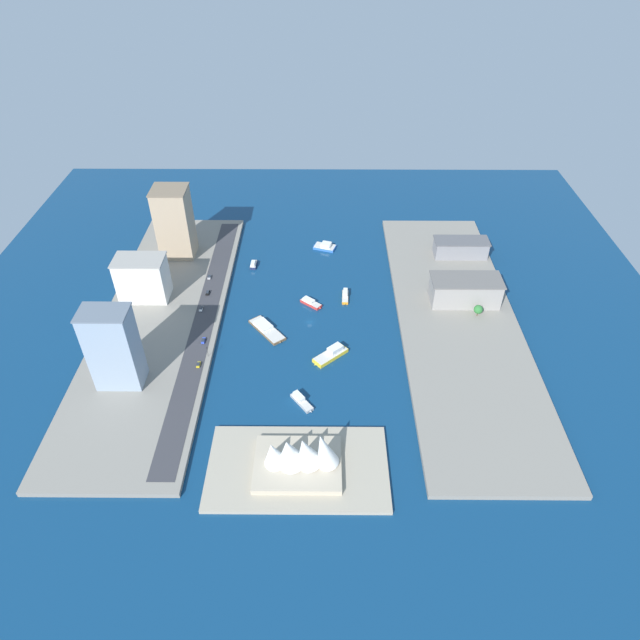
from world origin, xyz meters
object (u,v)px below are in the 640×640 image
object	(u,v)px
catamaran_blue	(325,246)
van_white	(201,309)
water_taxi_orange	(345,296)
carpark_squat_concrete	(465,290)
patrol_launch_navy	(253,264)
tugboat_red	(311,303)
suv_black	(208,293)
apartment_midrise_tan	(174,222)
taxi_yellow_cab	(198,365)
sedan_silver	(209,277)
traffic_light_waterfront	(207,350)
opera_landmark	(299,456)
warehouse_low_gray	(461,248)
tower_tall_glass	(113,348)
barge_flat_brown	(266,329)
hatchback_blue	(203,340)
ferry_yellow_fast	(331,354)
yacht_sleek_gray	(301,401)
hotel_broad_white	(143,278)

from	to	relation	value
catamaran_blue	van_white	size ratio (longest dim) A/B	3.46
water_taxi_orange	carpark_squat_concrete	xyz separation A→B (m)	(-72.71, 6.53, 9.43)
patrol_launch_navy	tugboat_red	bearing A→B (deg)	132.93
suv_black	apartment_midrise_tan	bearing A→B (deg)	-60.29
taxi_yellow_cab	sedan_silver	xyz separation A→B (m)	(7.66, -82.86, -0.01)
traffic_light_waterfront	opera_landmark	size ratio (longest dim) A/B	0.17
warehouse_low_gray	van_white	distance (m)	180.11
tower_tall_glass	traffic_light_waterfront	size ratio (longest dim) A/B	7.05
patrol_launch_navy	van_white	distance (m)	58.62
patrol_launch_navy	warehouse_low_gray	size ratio (longest dim) A/B	0.30
barge_flat_brown	hatchback_blue	world-z (taller)	hatchback_blue
tugboat_red	apartment_midrise_tan	bearing A→B (deg)	-30.69
carpark_squat_concrete	opera_landmark	xyz separation A→B (m)	(97.10, 122.90, -1.29)
ferry_yellow_fast	barge_flat_brown	bearing A→B (deg)	-30.43
patrol_launch_navy	traffic_light_waterfront	bearing A→B (deg)	80.68
sedan_silver	opera_landmark	xyz separation A→B (m)	(-64.21, 146.80, 6.06)
carpark_squat_concrete	opera_landmark	world-z (taller)	opera_landmark
hatchback_blue	traffic_light_waterfront	distance (m)	13.32
ferry_yellow_fast	hatchback_blue	distance (m)	72.92
hatchback_blue	sedan_silver	world-z (taller)	sedan_silver
traffic_light_waterfront	taxi_yellow_cab	bearing A→B (deg)	62.90
tugboat_red	traffic_light_waterfront	size ratio (longest dim) A/B	2.15
sedan_silver	suv_black	size ratio (longest dim) A/B	0.91
yacht_sleek_gray	sedan_silver	distance (m)	124.18
sedan_silver	carpark_squat_concrete	bearing A→B (deg)	171.57
water_taxi_orange	taxi_yellow_cab	world-z (taller)	taxi_yellow_cab
ferry_yellow_fast	carpark_squat_concrete	world-z (taller)	carpark_squat_concrete
catamaran_blue	opera_landmark	distance (m)	189.43
tugboat_red	warehouse_low_gray	bearing A→B (deg)	-152.31
water_taxi_orange	opera_landmark	bearing A→B (deg)	79.33
ferry_yellow_fast	barge_flat_brown	distance (m)	44.27
patrol_launch_navy	warehouse_low_gray	bearing A→B (deg)	-175.67
tower_tall_glass	hatchback_blue	bearing A→B (deg)	-139.57
yacht_sleek_gray	hotel_broad_white	size ratio (longest dim) A/B	0.48
yacht_sleek_gray	opera_landmark	xyz separation A→B (m)	(-0.51, 40.22, 8.20)
yacht_sleek_gray	warehouse_low_gray	xyz separation A→B (m)	(-105.41, -135.79, 7.30)
ferry_yellow_fast	tower_tall_glass	xyz separation A→B (m)	(108.96, 22.43, 23.81)
ferry_yellow_fast	tower_tall_glass	world-z (taller)	tower_tall_glass
carpark_squat_concrete	sedan_silver	bearing A→B (deg)	-8.43
patrol_launch_navy	traffic_light_waterfront	world-z (taller)	traffic_light_waterfront
patrol_launch_navy	water_taxi_orange	distance (m)	71.29
water_taxi_orange	catamaran_blue	bearing A→B (deg)	-77.93
catamaran_blue	patrol_launch_navy	bearing A→B (deg)	25.79
hatchback_blue	taxi_yellow_cab	size ratio (longest dim) A/B	1.14
hatchback_blue	suv_black	world-z (taller)	suv_black
tugboat_red	apartment_midrise_tan	world-z (taller)	apartment_midrise_tan
patrol_launch_navy	barge_flat_brown	world-z (taller)	patrol_launch_navy
barge_flat_brown	suv_black	distance (m)	50.88
ferry_yellow_fast	tower_tall_glass	size ratio (longest dim) A/B	0.44
taxi_yellow_cab	van_white	xyz separation A→B (m)	(7.20, -49.08, 0.02)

